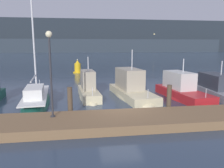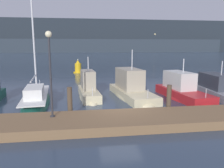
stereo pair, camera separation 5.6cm
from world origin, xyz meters
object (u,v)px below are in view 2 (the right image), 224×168
(channel_buoy, at_px, (78,68))
(dock_lamppost, at_px, (50,61))
(sailboat_berth_2, at_px, (36,101))
(motorboat_berth_3, at_px, (89,92))
(motorboat_berth_5, at_px, (182,93))
(motorboat_berth_4, at_px, (131,92))
(motorboat_berth_6, at_px, (220,93))

(channel_buoy, height_order, dock_lamppost, dock_lamppost)
(sailboat_berth_2, distance_m, motorboat_berth_3, 3.97)
(motorboat_berth_3, height_order, motorboat_berth_5, motorboat_berth_3)
(motorboat_berth_3, xyz_separation_m, motorboat_berth_5, (7.22, -1.22, -0.01))
(motorboat_berth_5, xyz_separation_m, channel_buoy, (-8.26, 17.24, 0.39))
(motorboat_berth_5, bearing_deg, channel_buoy, 115.59)
(motorboat_berth_4, distance_m, motorboat_berth_5, 3.93)
(motorboat_berth_4, relative_size, motorboat_berth_5, 1.11)
(motorboat_berth_5, bearing_deg, motorboat_berth_4, 166.51)
(sailboat_berth_2, relative_size, dock_lamppost, 2.90)
(channel_buoy, distance_m, dock_lamppost, 22.12)
(dock_lamppost, bearing_deg, sailboat_berth_2, 110.09)
(motorboat_berth_5, bearing_deg, dock_lamppost, -153.02)
(motorboat_berth_3, height_order, motorboat_berth_4, motorboat_berth_4)
(motorboat_berth_6, height_order, channel_buoy, motorboat_berth_6)
(sailboat_berth_2, relative_size, channel_buoy, 6.08)
(sailboat_berth_2, relative_size, motorboat_berth_5, 1.92)
(motorboat_berth_4, relative_size, channel_buoy, 3.50)
(motorboat_berth_4, relative_size, dock_lamppost, 1.67)
(motorboat_berth_3, xyz_separation_m, motorboat_berth_4, (3.40, -0.30, 0.01))
(motorboat_berth_6, xyz_separation_m, dock_lamppost, (-12.50, -4.73, 3.01))
(motorboat_berth_6, bearing_deg, sailboat_berth_2, -179.92)
(motorboat_berth_3, relative_size, motorboat_berth_5, 0.81)
(sailboat_berth_2, xyz_separation_m, motorboat_berth_5, (10.99, 0.01, 0.22))
(motorboat_berth_6, distance_m, dock_lamppost, 13.70)
(sailboat_berth_2, distance_m, motorboat_berth_6, 14.22)
(motorboat_berth_4, height_order, motorboat_berth_6, motorboat_berth_4)
(motorboat_berth_4, bearing_deg, sailboat_berth_2, -172.62)
(sailboat_berth_2, bearing_deg, channel_buoy, 80.99)
(motorboat_berth_3, distance_m, channel_buoy, 16.06)
(motorboat_berth_4, xyz_separation_m, dock_lamppost, (-5.44, -5.63, 2.89))
(sailboat_berth_2, distance_m, channel_buoy, 17.47)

